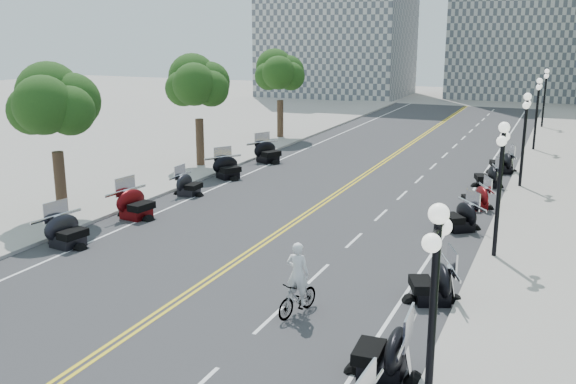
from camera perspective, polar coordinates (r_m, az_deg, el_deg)
The scene contains 44 objects.
ground at distance 23.70m, azimuth -4.57°, elevation -6.15°, with size 160.00×160.00×0.00m, color gray.
road at distance 32.44m, azimuth 3.77°, elevation -0.54°, with size 16.00×90.00×0.01m, color #333335.
centerline_yellow_a at distance 32.48m, azimuth 3.57°, elevation -0.51°, with size 0.12×90.00×0.00m, color yellow.
centerline_yellow_b at distance 32.40m, azimuth 3.97°, elevation -0.55°, with size 0.12×90.00×0.00m, color yellow.
edge_line_north at distance 30.94m, azimuth 14.98°, elevation -1.71°, with size 0.12×90.00×0.00m, color white.
edge_line_south at distance 35.06m, azimuth -6.11°, elevation 0.53°, with size 0.12×90.00×0.00m, color white.
lane_dash_5 at distance 19.06m, azimuth -1.69°, elevation -11.28°, with size 0.12×2.00×0.00m, color white.
lane_dash_6 at distance 22.44m, azimuth 2.71°, elevation -7.26°, with size 0.12×2.00×0.00m, color white.
lane_dash_7 at distance 26.00m, azimuth 5.88°, elevation -4.29°, with size 0.12×2.00×0.00m, color white.
lane_dash_8 at distance 29.67m, azimuth 8.26°, elevation -2.04°, with size 0.12×2.00×0.00m, color white.
lane_dash_9 at distance 33.42m, azimuth 10.11°, elevation -0.28°, with size 0.12×2.00×0.00m, color white.
lane_dash_10 at distance 37.22m, azimuth 11.58°, elevation 1.12°, with size 0.12×2.00×0.00m, color white.
lane_dash_11 at distance 41.05m, azimuth 12.78°, elevation 2.25°, with size 0.12×2.00×0.00m, color white.
lane_dash_12 at distance 44.92m, azimuth 13.78°, elevation 3.20°, with size 0.12×2.00×0.00m, color white.
lane_dash_13 at distance 48.81m, azimuth 14.62°, elevation 3.99°, with size 0.12×2.00×0.00m, color white.
lane_dash_14 at distance 52.71m, azimuth 15.33°, elevation 4.66°, with size 0.12×2.00×0.00m, color white.
lane_dash_15 at distance 56.63m, azimuth 15.95°, elevation 5.24°, with size 0.12×2.00×0.00m, color white.
lane_dash_16 at distance 60.56m, azimuth 16.49°, elevation 5.75°, with size 0.12×2.00×0.00m, color white.
lane_dash_17 at distance 64.50m, azimuth 16.96°, elevation 6.19°, with size 0.12×2.00×0.00m, color white.
lane_dash_18 at distance 68.44m, azimuth 17.38°, elevation 6.58°, with size 0.12×2.00×0.00m, color white.
lane_dash_19 at distance 72.39m, azimuth 17.76°, elevation 6.93°, with size 0.12×2.00×0.00m, color white.
sidewalk_north at distance 30.64m, azimuth 22.58°, elevation -2.36°, with size 5.00×90.00×0.15m, color #9E9991.
sidewalk_south at distance 37.21m, azimuth -11.61°, elevation 1.21°, with size 5.00×90.00×0.15m, color #9E9991.
street_lamp_1 at distance 12.98m, azimuth 12.68°, elevation -11.71°, with size 0.50×1.20×4.90m, color black, non-canonical shape.
street_lamp_2 at distance 24.28m, azimuth 18.25°, elevation 0.09°, with size 0.50×1.20×4.90m, color black, non-canonical shape.
street_lamp_3 at distance 36.04m, azimuth 20.22°, elevation 4.31°, with size 0.50×1.20×4.90m, color black, non-canonical shape.
street_lamp_4 at distance 47.92m, azimuth 21.22°, elevation 6.45°, with size 0.50×1.20×4.90m, color black, non-canonical shape.
street_lamp_5 at distance 59.84m, azimuth 21.83°, elevation 7.73°, with size 0.50×1.20×4.90m, color black, non-canonical shape.
tree_2 at distance 30.01m, azimuth -20.08°, elevation 6.68°, with size 4.80×4.80×9.20m, color #235619, non-canonical shape.
tree_3 at distance 39.52m, azimuth -7.98°, elevation 8.97°, with size 4.80×4.80×9.20m, color #235619, non-canonical shape.
tree_4 at distance 50.11m, azimuth -0.71°, elevation 10.15°, with size 4.80×4.80×9.20m, color #235619, non-canonical shape.
motorcycle_n_4 at distance 16.09m, azimuth 8.42°, elevation -13.64°, with size 2.08×2.08×1.45m, color black, non-canonical shape.
motorcycle_n_5 at distance 20.47m, azimuth 12.69°, elevation -7.67°, with size 2.02×2.02×1.41m, color black, non-canonical shape.
motorcycle_n_7 at distance 27.93m, azimuth 15.03°, elevation -1.97°, with size 1.96×1.96×1.37m, color black, non-canonical shape.
motorcycle_n_8 at distance 31.48m, azimuth 16.38°, elevation -0.37°, with size 1.80×1.80×1.26m, color #590A0C, non-canonical shape.
motorcycle_n_9 at distance 36.21m, azimuth 17.28°, elevation 1.44°, with size 1.85×1.85×1.30m, color black, non-canonical shape.
motorcycle_n_10 at distance 40.09m, azimuth 18.48°, elevation 2.59°, with size 1.99×1.99×1.39m, color black, non-canonical shape.
motorcycle_s_5 at distance 26.40m, azimuth -19.06°, elevation -3.13°, with size 2.04×2.04×1.43m, color black, non-canonical shape.
motorcycle_s_6 at distance 29.53m, azimuth -13.38°, elevation -0.88°, with size 2.13×2.13×1.49m, color #590A0C, non-canonical shape.
motorcycle_s_7 at distance 33.18m, azimuth -8.82°, elevation 0.76°, with size 1.78×1.78×1.25m, color black, non-canonical shape.
motorcycle_s_8 at distance 36.75m, azimuth -5.38°, elevation 2.30°, with size 2.04×2.04×1.42m, color black, non-canonical shape.
motorcycle_s_9 at distance 41.18m, azimuth -1.79°, elevation 3.69°, with size 2.16×2.16×1.51m, color black, non-canonical shape.
bicycle at distance 19.20m, azimuth 0.85°, elevation -9.37°, with size 0.50×1.78×1.07m, color #A51414.
cyclist_rider at distance 18.66m, azimuth 0.87°, elevation -5.17°, with size 0.69×0.46×1.90m, color white.
Camera 1 is at (10.61, -19.55, 8.17)m, focal length 40.00 mm.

